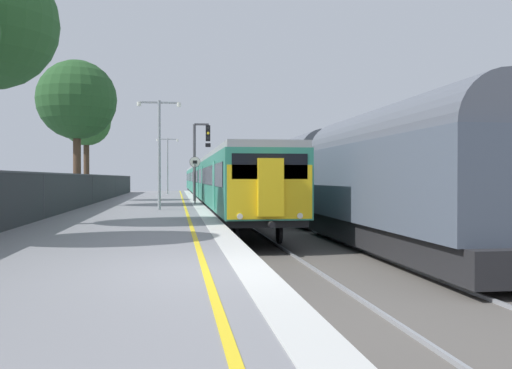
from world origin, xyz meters
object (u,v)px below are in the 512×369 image
background_tree_centre (87,123)px  platform_lamp_far (167,161)px  signal_gantry (199,153)px  background_tree_back (78,102)px  commuter_train_at_platform (210,180)px  freight_train_adjacent_track (330,175)px  platform_lamp_mid (159,144)px  speed_limit_sign (195,174)px

background_tree_centre → platform_lamp_far: bearing=71.8°
signal_gantry → background_tree_back: size_ratio=0.64×
commuter_train_at_platform → signal_gantry: bearing=-96.5°
commuter_train_at_platform → freight_train_adjacent_track: (4.00, -23.56, 0.31)m
signal_gantry → freight_train_adjacent_track: bearing=-63.0°
commuter_train_at_platform → freight_train_adjacent_track: freight_train_adjacent_track is taller
freight_train_adjacent_track → platform_lamp_far: bearing=105.8°
commuter_train_at_platform → platform_lamp_far: size_ratio=12.19×
commuter_train_at_platform → background_tree_back: 20.07m
signal_gantry → platform_lamp_far: bearing=97.6°
platform_lamp_far → signal_gantry: bearing=-82.4°
platform_lamp_mid → background_tree_back: background_tree_back is taller
speed_limit_sign → platform_lamp_mid: platform_lamp_mid is taller
commuter_train_at_platform → freight_train_adjacent_track: 23.90m
speed_limit_sign → platform_lamp_far: bearing=95.1°
freight_train_adjacent_track → speed_limit_sign: (-5.85, 6.88, 0.12)m
freight_train_adjacent_track → platform_lamp_mid: platform_lamp_mid is taller
signal_gantry → background_tree_centre: 7.48m
freight_train_adjacent_track → platform_lamp_far: (-7.66, 27.14, 1.47)m
platform_lamp_far → commuter_train_at_platform: bearing=-44.4°
background_tree_centre → background_tree_back: background_tree_back is taller
speed_limit_sign → platform_lamp_mid: 5.83m
signal_gantry → background_tree_centre: background_tree_centre is taller
commuter_train_at_platform → platform_lamp_far: 5.41m
speed_limit_sign → background_tree_centre: 9.25m
freight_train_adjacent_track → background_tree_centre: size_ratio=4.30×
platform_lamp_mid → platform_lamp_far: size_ratio=0.98×
speed_limit_sign → platform_lamp_far: 20.38m
platform_lamp_mid → background_tree_back: bearing=136.2°
platform_lamp_mid → background_tree_centre: bearing=113.9°
platform_lamp_far → background_tree_back: 22.08m
speed_limit_sign → platform_lamp_mid: bearing=-108.6°
signal_gantry → speed_limit_sign: bearing=-95.6°
commuter_train_at_platform → platform_lamp_mid: bearing=-99.4°
commuter_train_at_platform → platform_lamp_far: platform_lamp_far is taller
freight_train_adjacent_track → speed_limit_sign: 9.03m
speed_limit_sign → freight_train_adjacent_track: bearing=-49.6°
commuter_train_at_platform → freight_train_adjacent_track: bearing=-80.4°
platform_lamp_mid → background_tree_centre: 12.11m
speed_limit_sign → background_tree_centre: bearing=140.2°
background_tree_centre → background_tree_back: size_ratio=0.88×
platform_lamp_far → background_tree_back: bearing=-101.2°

